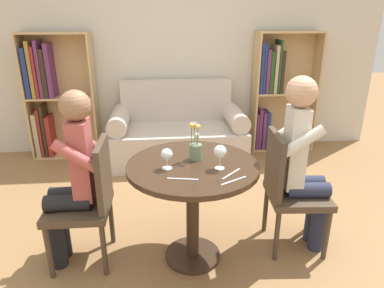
# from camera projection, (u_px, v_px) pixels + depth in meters

# --- Properties ---
(ground_plane) EXTENTS (16.00, 16.00, 0.00)m
(ground_plane) POSITION_uv_depth(u_px,v_px,m) (193.00, 256.00, 2.52)
(ground_plane) COLOR olive
(back_wall) EXTENTS (5.20, 0.05, 2.70)m
(back_wall) POSITION_uv_depth(u_px,v_px,m) (175.00, 43.00, 4.16)
(back_wall) COLOR beige
(back_wall) RESTS_ON ground_plane
(round_table) EXTENTS (0.88, 0.88, 0.75)m
(round_table) POSITION_uv_depth(u_px,v_px,m) (193.00, 186.00, 2.31)
(round_table) COLOR #382619
(round_table) RESTS_ON ground_plane
(couch) EXTENTS (1.57, 0.80, 0.92)m
(couch) POSITION_uv_depth(u_px,v_px,m) (178.00, 134.00, 4.13)
(couch) COLOR beige
(couch) RESTS_ON ground_plane
(bookshelf_left) EXTENTS (0.79, 0.28, 1.49)m
(bookshelf_left) POSITION_uv_depth(u_px,v_px,m) (52.00, 96.00, 4.09)
(bookshelf_left) COLOR tan
(bookshelf_left) RESTS_ON ground_plane
(bookshelf_right) EXTENTS (0.79, 0.28, 1.49)m
(bookshelf_right) POSITION_uv_depth(u_px,v_px,m) (276.00, 91.00, 4.34)
(bookshelf_right) COLOR tan
(bookshelf_right) RESTS_ON ground_plane
(chair_left) EXTENTS (0.43, 0.43, 0.90)m
(chair_left) POSITION_uv_depth(u_px,v_px,m) (89.00, 198.00, 2.33)
(chair_left) COLOR #473828
(chair_left) RESTS_ON ground_plane
(chair_right) EXTENTS (0.45, 0.45, 0.90)m
(chair_right) POSITION_uv_depth(u_px,v_px,m) (289.00, 187.00, 2.48)
(chair_right) COLOR #473828
(chair_right) RESTS_ON ground_plane
(person_left) EXTENTS (0.42, 0.34, 1.24)m
(person_left) POSITION_uv_depth(u_px,v_px,m) (72.00, 178.00, 2.27)
(person_left) COLOR black
(person_left) RESTS_ON ground_plane
(person_right) EXTENTS (0.43, 0.36, 1.30)m
(person_right) POSITION_uv_depth(u_px,v_px,m) (304.00, 161.00, 2.41)
(person_right) COLOR #282D47
(person_right) RESTS_ON ground_plane
(wine_glass_left) EXTENTS (0.08, 0.08, 0.14)m
(wine_glass_left) POSITION_uv_depth(u_px,v_px,m) (167.00, 155.00, 2.15)
(wine_glass_left) COLOR white
(wine_glass_left) RESTS_ON round_table
(wine_glass_right) EXTENTS (0.08, 0.08, 0.16)m
(wine_glass_right) POSITION_uv_depth(u_px,v_px,m) (220.00, 152.00, 2.14)
(wine_glass_right) COLOR white
(wine_glass_right) RESTS_ON round_table
(flower_vase) EXTENTS (0.09, 0.08, 0.26)m
(flower_vase) POSITION_uv_depth(u_px,v_px,m) (196.00, 147.00, 2.29)
(flower_vase) COLOR gray
(flower_vase) RESTS_ON round_table
(knife_left_setting) EXTENTS (0.19, 0.05, 0.00)m
(knife_left_setting) POSITION_uv_depth(u_px,v_px,m) (183.00, 179.00, 2.04)
(knife_left_setting) COLOR silver
(knife_left_setting) RESTS_ON round_table
(fork_left_setting) EXTENTS (0.17, 0.10, 0.00)m
(fork_left_setting) POSITION_uv_depth(u_px,v_px,m) (234.00, 180.00, 2.02)
(fork_left_setting) COLOR silver
(fork_left_setting) RESTS_ON round_table
(knife_right_setting) EXTENTS (0.14, 0.14, 0.00)m
(knife_right_setting) POSITION_uv_depth(u_px,v_px,m) (231.00, 174.00, 2.11)
(knife_right_setting) COLOR silver
(knife_right_setting) RESTS_ON round_table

